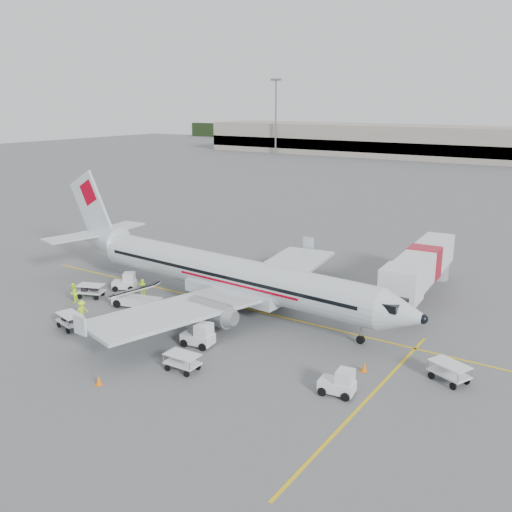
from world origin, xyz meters
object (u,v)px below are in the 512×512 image
object	(u,v)px
aircraft	(228,250)
jet_bridge	(423,273)
tug_aft	(124,281)
tug_fore	(337,381)
belt_loader	(136,290)
tug_mid	(198,334)

from	to	relation	value
aircraft	jet_bridge	xyz separation A→B (m)	(12.02, 10.55, -2.54)
jet_bridge	tug_aft	xyz separation A→B (m)	(-22.18, -12.03, -1.42)
jet_bridge	tug_fore	distance (m)	18.46
aircraft	belt_loader	size ratio (longest dim) A/B	6.84
aircraft	tug_mid	bearing A→B (deg)	-66.15
jet_bridge	tug_mid	world-z (taller)	jet_bridge
tug_aft	aircraft	bearing A→B (deg)	-24.94
aircraft	tug_aft	world-z (taller)	aircraft
tug_fore	tug_mid	size ratio (longest dim) A/B	0.94
tug_fore	tug_mid	distance (m)	10.65
belt_loader	tug_aft	world-z (taller)	belt_loader
jet_bridge	tug_aft	size ratio (longest dim) A/B	8.42
aircraft	tug_fore	bearing A→B (deg)	-27.03
jet_bridge	tug_mid	distance (m)	20.00
tug_aft	tug_fore	bearing A→B (deg)	-48.40
tug_mid	tug_aft	world-z (taller)	tug_mid
tug_fore	tug_mid	world-z (taller)	tug_mid
aircraft	tug_mid	distance (m)	8.47
aircraft	jet_bridge	size ratio (longest dim) A/B	2.06
jet_bridge	tug_fore	world-z (taller)	jet_bridge
aircraft	tug_aft	xyz separation A→B (m)	(-10.16, -1.48, -3.96)
tug_mid	belt_loader	bearing A→B (deg)	152.40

